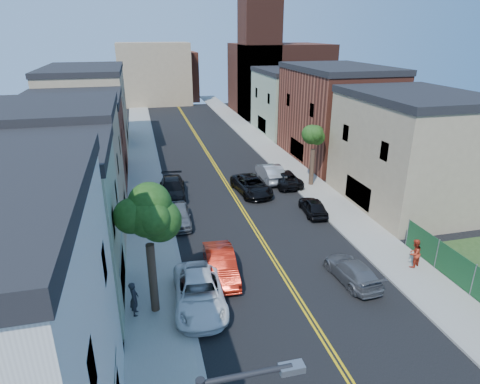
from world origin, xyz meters
TOP-DOWN VIEW (x-y plane):
  - sidewalk_left at (-7.90, 40.00)m, footprint 3.20×100.00m
  - sidewalk_right at (7.90, 40.00)m, footprint 3.20×100.00m
  - curb_left at (-6.15, 40.00)m, footprint 0.30×100.00m
  - curb_right at (6.15, 40.00)m, footprint 0.30×100.00m
  - bldg_left_palegrn at (-14.00, 16.00)m, footprint 9.00×8.00m
  - bldg_left_tan_near at (-14.00, 25.00)m, footprint 9.00×10.00m
  - bldg_left_brick at (-14.00, 36.00)m, footprint 9.00×12.00m
  - bldg_left_tan_far at (-14.00, 50.00)m, footprint 9.00×16.00m
  - bldg_right_tan at (14.00, 24.00)m, footprint 9.00×12.00m
  - bldg_right_brick at (14.00, 38.00)m, footprint 9.00×14.00m
  - bldg_right_palegrn at (14.00, 52.00)m, footprint 9.00×12.00m
  - church at (16.33, 67.07)m, footprint 16.20×14.20m
  - backdrop_left at (-4.00, 82.00)m, footprint 14.00×8.00m
  - backdrop_center at (0.00, 86.00)m, footprint 10.00×8.00m
  - tree_left_mid at (-7.88, 14.01)m, footprint 5.20×5.20m
  - tree_right_far at (7.92, 30.01)m, footprint 4.40×4.40m
  - red_sedan at (-3.80, 16.54)m, footprint 1.97×5.04m
  - white_pickup at (-5.50, 14.00)m, footprint 3.13×6.06m
  - grey_car_left at (-5.50, 24.48)m, footprint 1.97×4.54m
  - black_car_left at (-5.50, 30.25)m, footprint 2.74×5.80m
  - grey_car_right at (3.80, 14.18)m, footprint 2.18×4.70m
  - black_car_right at (5.43, 23.78)m, footprint 1.99×4.14m
  - silver_car_right at (4.51, 32.38)m, footprint 1.88×5.24m
  - dark_car_right_far at (5.50, 30.85)m, footprint 2.38×5.08m
  - black_suv_lane at (1.72, 29.43)m, footprint 3.17×5.86m
  - pedestrian_left at (-8.94, 13.88)m, footprint 0.49×0.72m
  - pedestrian_right at (8.21, 14.45)m, footprint 1.13×1.02m

SIDE VIEW (x-z plane):
  - sidewalk_left at x=-7.90m, z-range 0.00..0.15m
  - sidewalk_right at x=7.90m, z-range 0.00..0.15m
  - curb_left at x=-6.15m, z-range 0.00..0.15m
  - curb_right at x=6.15m, z-range 0.00..0.15m
  - grey_car_right at x=3.80m, z-range 0.00..1.33m
  - black_car_right at x=5.43m, z-range 0.00..1.36m
  - dark_car_right_far at x=5.50m, z-range 0.00..1.41m
  - grey_car_left at x=-5.50m, z-range 0.00..1.53m
  - black_suv_lane at x=1.72m, z-range 0.00..1.56m
  - red_sedan at x=-3.80m, z-range 0.00..1.63m
  - white_pickup at x=-5.50m, z-range 0.00..1.63m
  - black_car_left at x=-5.50m, z-range 0.00..1.64m
  - silver_car_right at x=4.51m, z-range 0.00..1.72m
  - pedestrian_right at x=8.21m, z-range 0.15..2.05m
  - pedestrian_left at x=-8.94m, z-range 0.15..2.07m
  - bldg_left_brick at x=-14.00m, z-range 0.00..8.00m
  - bldg_left_palegrn at x=-14.00m, z-range 0.00..8.50m
  - bldg_right_palegrn at x=14.00m, z-range 0.00..8.50m
  - bldg_left_tan_near at x=-14.00m, z-range 0.00..9.00m
  - bldg_right_tan at x=14.00m, z-range 0.00..9.00m
  - bldg_left_tan_far at x=-14.00m, z-range 0.00..9.50m
  - bldg_right_brick at x=14.00m, z-range 0.00..10.00m
  - backdrop_center at x=0.00m, z-range 0.00..10.00m
  - tree_right_far at x=7.92m, z-range 1.74..9.77m
  - backdrop_left at x=-4.00m, z-range 0.00..12.00m
  - tree_left_mid at x=-7.88m, z-range 1.94..11.23m
  - church at x=16.33m, z-range -4.06..18.54m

